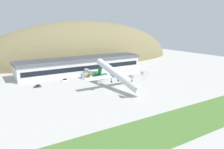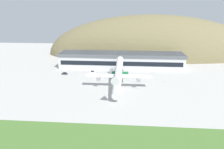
% 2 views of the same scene
% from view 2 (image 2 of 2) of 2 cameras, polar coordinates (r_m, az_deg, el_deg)
% --- Properties ---
extents(ground_plane, '(347.82, 347.82, 0.00)m').
position_cam_2_polar(ground_plane, '(124.30, 1.83, -4.17)').
color(ground_plane, '#B7B5AF').
extents(grass_strip_foreground, '(313.04, 21.19, 0.08)m').
position_cam_2_polar(grass_strip_foreground, '(80.05, -0.16, -16.71)').
color(grass_strip_foreground, '#4C7533').
rests_on(grass_strip_foreground, ground_plane).
extents(hill_backdrop, '(208.98, 77.58, 79.72)m').
position_cam_2_polar(hill_backdrop, '(226.54, 10.10, 5.10)').
color(hill_backdrop, olive).
rests_on(hill_backdrop, ground_plane).
extents(terminal_building, '(96.80, 20.17, 11.77)m').
position_cam_2_polar(terminal_building, '(172.28, 2.42, 4.03)').
color(terminal_building, silver).
rests_on(terminal_building, ground_plane).
extents(jetway_0, '(3.38, 13.90, 5.43)m').
position_cam_2_polar(jetway_0, '(156.21, 1.69, 1.72)').
color(jetway_0, silver).
rests_on(jetway_0, ground_plane).
extents(cargo_airplane, '(38.55, 52.85, 15.45)m').
position_cam_2_polar(cargo_airplane, '(125.56, 1.68, -0.16)').
color(cargo_airplane, silver).
extents(service_car_0, '(4.21, 1.93, 1.48)m').
position_cam_2_polar(service_car_0, '(157.91, -12.28, 0.23)').
color(service_car_0, '#333338').
rests_on(service_car_0, ground_plane).
extents(service_car_1, '(4.03, 2.01, 1.48)m').
position_cam_2_polar(service_car_1, '(158.83, -5.15, 0.64)').
color(service_car_1, silver).
rests_on(service_car_1, ground_plane).
extents(fuel_truck, '(6.15, 2.68, 3.37)m').
position_cam_2_polar(fuel_truck, '(157.50, 0.40, 0.94)').
color(fuel_truck, gold).
rests_on(fuel_truck, ground_plane).
extents(traffic_cone_0, '(0.52, 0.52, 0.58)m').
position_cam_2_polar(traffic_cone_0, '(141.75, 13.46, -1.87)').
color(traffic_cone_0, orange).
rests_on(traffic_cone_0, ground_plane).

